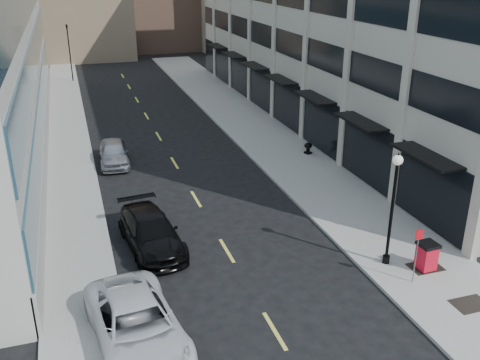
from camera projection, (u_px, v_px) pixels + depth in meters
sidewalk_right at (281, 150)px, 37.04m from camera, size 5.00×80.00×0.15m
sidewalk_left at (71, 173)px, 33.06m from camera, size 3.00×80.00×0.15m
building_right at (361, 5)px, 42.48m from camera, size 15.30×46.50×18.25m
grate_mid at (470, 304)px, 20.32m from camera, size 1.40×1.00×0.01m
grate_far at (425, 267)px, 22.78m from camera, size 1.40×1.00×0.01m
road_centerline at (184, 179)px, 32.30m from camera, size 0.15×68.20×0.01m
traffic_signal at (67, 28)px, 55.84m from camera, size 0.66×0.66×6.98m
car_white_van at (137, 325)px, 18.08m from camera, size 3.44×6.27×1.67m
car_black_pickup at (151, 232)px, 24.36m from camera, size 2.80×5.68×1.59m
car_silver_sedan at (114, 153)px, 34.46m from camera, size 2.05×4.61×1.54m
trash_bin at (427, 255)px, 22.39m from camera, size 0.81×0.89×1.25m
lamppost at (393, 200)px, 22.00m from camera, size 0.42×0.42×5.06m
sign_post at (417, 247)px, 21.11m from camera, size 0.30×0.09×2.55m
urn_planter at (308, 147)px, 36.04m from camera, size 0.54×0.54×0.75m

